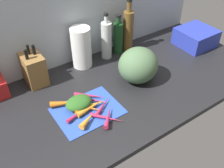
{
  "coord_description": "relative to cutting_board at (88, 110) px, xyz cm",
  "views": [
    {
      "loc": [
        -68.0,
        -90.26,
        91.46
      ],
      "look_at": [
        -10.74,
        -6.34,
        9.5
      ],
      "focal_mm": 41.14,
      "sensor_mm": 36.0,
      "label": 1
    }
  ],
  "objects": [
    {
      "name": "carrot_5",
      "position": [
        5.18,
        3.89,
        1.49
      ],
      "size": [
        10.42,
        11.15,
        2.19
      ],
      "primitive_type": "cone",
      "rotation": [
        0.0,
        1.57,
        -0.83
      ],
      "color": "#B2264C",
      "rests_on": "cutting_board"
    },
    {
      "name": "carrot_1",
      "position": [
        -6.83,
        -1.03,
        1.48
      ],
      "size": [
        11.64,
        4.69,
        2.16
      ],
      "primitive_type": "cone",
      "rotation": [
        0.0,
        1.57,
        0.23
      ],
      "color": "#B2264C",
      "rests_on": "cutting_board"
    },
    {
      "name": "winter_squash",
      "position": [
        36.66,
        6.19,
        9.71
      ],
      "size": [
        22.83,
        21.37,
        20.22
      ],
      "primitive_type": "ellipsoid",
      "color": "#4C6B47",
      "rests_on": "ground_plane"
    },
    {
      "name": "dish_rack",
      "position": [
        94.64,
        14.86,
        5.45
      ],
      "size": [
        23.44,
        22.6,
        11.71
      ],
      "primitive_type": "cube",
      "color": "#2838AD",
      "rests_on": "ground_plane"
    },
    {
      "name": "paper_towel_roll",
      "position": [
        17.99,
        37.11,
        12.14
      ],
      "size": [
        11.88,
        11.88,
        25.07
      ],
      "primitive_type": "cylinder",
      "color": "white",
      "rests_on": "ground_plane"
    },
    {
      "name": "carrot_0",
      "position": [
        5.21,
        -10.74,
        1.64
      ],
      "size": [
        11.16,
        11.95,
        2.47
      ],
      "primitive_type": "cone",
      "rotation": [
        0.0,
        1.57,
        0.83
      ],
      "color": "#B2264C",
      "rests_on": "cutting_board"
    },
    {
      "name": "knife_block",
      "position": [
        -12.25,
        37.35,
        8.48
      ],
      "size": [
        10.48,
        15.34,
        22.91
      ],
      "color": "brown",
      "rests_on": "ground_plane"
    },
    {
      "name": "wall_back",
      "position": [
        26.41,
        46.11,
        29.6
      ],
      "size": [
        170.0,
        3.0,
        60.0
      ],
      "primitive_type": "cube",
      "color": "#ADB7C1",
      "rests_on": "ground_plane"
    },
    {
      "name": "carrot_6",
      "position": [
        4.39,
        -10.8,
        1.44
      ],
      "size": [
        12.13,
        14.08,
        2.08
      ],
      "primitive_type": "cone",
      "rotation": [
        0.0,
        1.57,
        -0.88
      ],
      "color": "#B2264C",
      "rests_on": "cutting_board"
    },
    {
      "name": "carrot_9",
      "position": [
        1.04,
        -0.42,
        1.5
      ],
      "size": [
        11.09,
        12.79,
        2.21
      ],
      "primitive_type": "cone",
      "rotation": [
        0.0,
        1.57,
        -0.88
      ],
      "color": "orange",
      "rests_on": "cutting_board"
    },
    {
      "name": "carrot_11",
      "position": [
        -7.32,
        9.13,
        2.0
      ],
      "size": [
        15.67,
        9.42,
        3.2
      ],
      "primitive_type": "cone",
      "rotation": [
        0.0,
        1.57,
        -0.43
      ],
      "color": "orange",
      "rests_on": "cutting_board"
    },
    {
      "name": "carrot_2",
      "position": [
        5.45,
        8.01,
        1.65
      ],
      "size": [
        13.57,
        12.62,
        2.5
      ],
      "primitive_type": "cone",
      "rotation": [
        0.0,
        1.57,
        -0.74
      ],
      "color": "#B2264C",
      "rests_on": "cutting_board"
    },
    {
      "name": "cutting_board",
      "position": [
        0.0,
        0.0,
        0.0
      ],
      "size": [
        32.42,
        24.75,
        0.8
      ],
      "primitive_type": "cube",
      "color": "#2D51B7",
      "rests_on": "ground_plane"
    },
    {
      "name": "bottle_1",
      "position": [
        44.75,
        36.94,
        10.91
      ],
      "size": [
        6.22,
        6.22,
        26.67
      ],
      "color": "#19421E",
      "rests_on": "ground_plane"
    },
    {
      "name": "carrot_7",
      "position": [
        -1.22,
        -0.05,
        1.95
      ],
      "size": [
        10.95,
        3.43,
        3.09
      ],
      "primitive_type": "cone",
      "rotation": [
        0.0,
        1.57,
        -0.03
      ],
      "color": "orange",
      "rests_on": "cutting_board"
    },
    {
      "name": "carrot_10",
      "position": [
        -4.18,
        -7.3,
        2.0
      ],
      "size": [
        10.75,
        7.6,
        3.19
      ],
      "primitive_type": "cone",
      "rotation": [
        0.0,
        1.57,
        0.47
      ],
      "color": "orange",
      "rests_on": "cutting_board"
    },
    {
      "name": "carrot_8",
      "position": [
        2.65,
        1.16,
        1.69
      ],
      "size": [
        16.2,
        6.89,
        2.58
      ],
      "primitive_type": "cone",
      "rotation": [
        0.0,
        1.57,
        -0.28
      ],
      "color": "orange",
      "rests_on": "cutting_board"
    },
    {
      "name": "ground_plane",
      "position": [
        26.41,
        7.61,
        -1.9
      ],
      "size": [
        170.0,
        80.0,
        3.0
      ],
      "primitive_type": "cube",
      "color": "black"
    },
    {
      "name": "carrot_3",
      "position": [
        7.0,
        -2.99,
        1.44
      ],
      "size": [
        13.78,
        9.46,
        2.08
      ],
      "primitive_type": "cone",
      "rotation": [
        0.0,
        1.57,
        0.54
      ],
      "color": "#B2264C",
      "rests_on": "cutting_board"
    },
    {
      "name": "bottle_2",
      "position": [
        52.16,
        36.19,
        14.14
      ],
      "size": [
        6.81,
        6.81,
        35.23
      ],
      "color": "brown",
      "rests_on": "ground_plane"
    },
    {
      "name": "carrot_greens_pile",
      "position": [
        -2.46,
        4.25,
        3.28
      ],
      "size": [
        13.6,
        10.46,
        5.75
      ],
      "primitive_type": "ellipsoid",
      "color": "#2D6023",
      "rests_on": "cutting_board"
    },
    {
      "name": "bottle_0",
      "position": [
        35.46,
        36.45,
        12.07
      ],
      "size": [
        6.6,
        6.6,
        30.1
      ],
      "color": "silver",
      "rests_on": "ground_plane"
    },
    {
      "name": "carrot_4",
      "position": [
        1.83,
        -0.54,
        1.79
      ],
      "size": [
        17.07,
        5.02,
        2.78
      ],
      "primitive_type": "cone",
      "rotation": [
        0.0,
        1.57,
        0.13
      ],
      "color": "orange",
      "rests_on": "cutting_board"
    }
  ]
}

